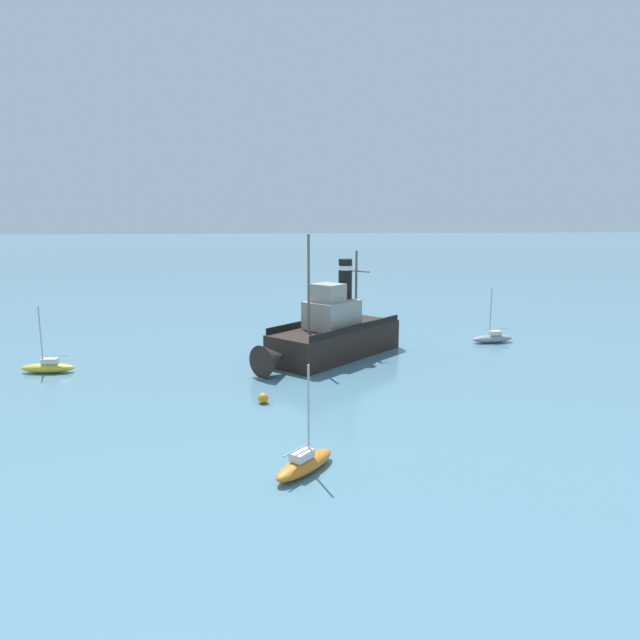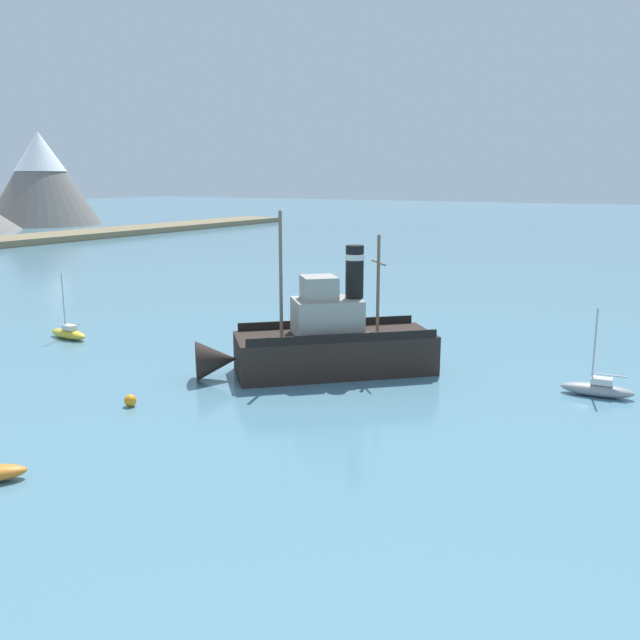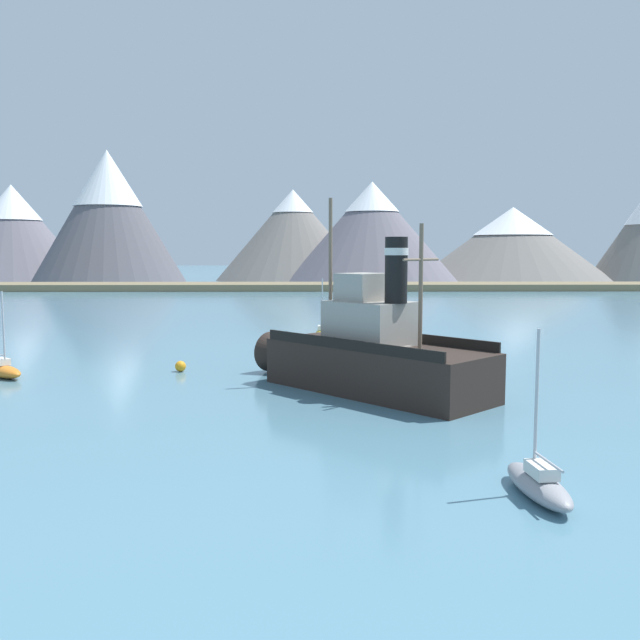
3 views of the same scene
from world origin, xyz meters
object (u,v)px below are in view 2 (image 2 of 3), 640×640
old_tugboat (325,344)px  sailboat_grey (597,389)px  sailboat_yellow (68,333)px  mooring_buoy (130,400)px

old_tugboat → sailboat_grey: bearing=-76.3°
old_tugboat → sailboat_yellow: old_tugboat is taller
old_tugboat → sailboat_yellow: bearing=95.3°
sailboat_grey → mooring_buoy: bearing=124.6°
sailboat_grey → old_tugboat: bearing=103.7°
sailboat_grey → mooring_buoy: sailboat_grey is taller
old_tugboat → sailboat_yellow: 21.16m
old_tugboat → sailboat_grey: old_tugboat is taller
sailboat_yellow → sailboat_grey: size_ratio=1.00×
mooring_buoy → sailboat_grey: bearing=-55.4°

